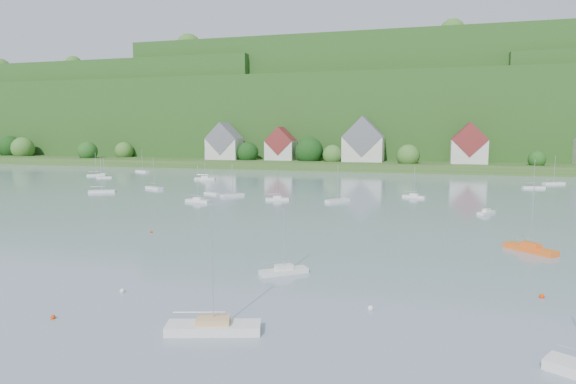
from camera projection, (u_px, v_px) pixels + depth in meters
The scene contains 15 objects.
far_shore_strip at pixel (355, 163), 212.14m from camera, with size 600.00×60.00×3.00m, color #2D4D1D.
forested_ridge at pixel (373, 117), 274.93m from camera, with size 620.00×181.22×69.89m.
village_building_0 at pixel (224, 144), 213.43m from camera, with size 14.00×10.40×16.00m.
village_building_1 at pixel (281, 146), 208.75m from camera, with size 12.00×9.36×14.00m.
village_building_2 at pixel (363, 143), 198.25m from camera, with size 16.00×11.44×18.00m.
village_building_3 at pixel (469, 146), 185.75m from camera, with size 13.00×10.40×15.50m.
near_sailboat_2 at pixel (213, 326), 37.35m from camera, with size 7.43×3.94×9.66m.
near_sailboat_3 at pixel (284, 270), 52.72m from camera, with size 5.01×4.43×7.09m.
near_sailboat_5 at pixel (530, 248), 62.36m from camera, with size 6.01×6.03×8.98m.
mooring_buoy_0 at pixel (53, 319), 40.15m from camera, with size 0.41×0.41×0.41m, color red.
mooring_buoy_1 at pixel (122, 292), 46.74m from camera, with size 0.46×0.46×0.46m, color silver.
mooring_buoy_2 at pixel (542, 298), 45.16m from camera, with size 0.48×0.48×0.48m, color red.
mooring_buoy_3 at pixel (151, 233), 74.10m from camera, with size 0.38×0.38×0.38m, color red.
mooring_buoy_4 at pixel (370, 310), 42.13m from camera, with size 0.51×0.51×0.51m, color silver.
far_sailboat_cluster at pixel (334, 188), 128.31m from camera, with size 183.86×69.62×8.71m.
Camera 1 is at (29.36, -11.99, 15.23)m, focal length 30.70 mm.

